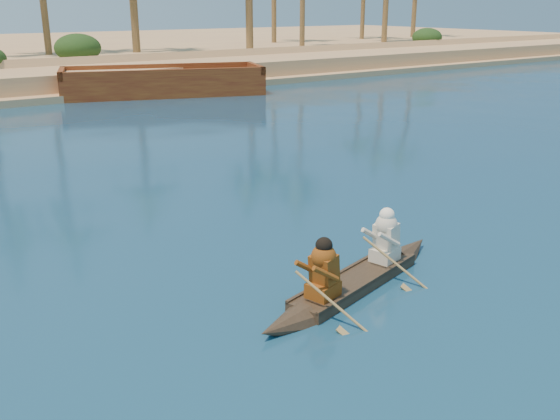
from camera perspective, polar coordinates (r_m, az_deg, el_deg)
canoe at (r=11.15m, az=6.94°, el=-5.71°), size 5.10×1.98×1.41m
barge_right at (r=35.54m, az=-10.64°, el=11.33°), size 11.33×6.90×1.79m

